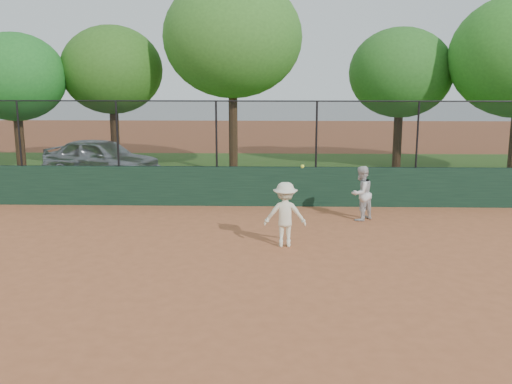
{
  "coord_description": "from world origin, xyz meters",
  "views": [
    {
      "loc": [
        1.18,
        -11.06,
        3.9
      ],
      "look_at": [
        0.8,
        2.2,
        1.2
      ],
      "focal_mm": 40.0,
      "sensor_mm": 36.0,
      "label": 1
    }
  ],
  "objects_px": {
    "tree_1": "(112,70)",
    "tree_2": "(232,38)",
    "tree_3": "(401,73)",
    "player_second": "(361,193)",
    "parked_car": "(101,158)",
    "tree_0": "(15,77)",
    "player_main": "(285,214)"
  },
  "relations": [
    {
      "from": "tree_2",
      "to": "tree_3",
      "type": "bearing_deg",
      "value": 11.14
    },
    {
      "from": "tree_0",
      "to": "tree_3",
      "type": "distance_m",
      "value": 15.45
    },
    {
      "from": "parked_car",
      "to": "player_second",
      "type": "relative_size",
      "value": 3.05
    },
    {
      "from": "parked_car",
      "to": "tree_3",
      "type": "xyz_separation_m",
      "value": [
        11.93,
        2.47,
        3.24
      ]
    },
    {
      "from": "player_second",
      "to": "tree_0",
      "type": "relative_size",
      "value": 0.27
    },
    {
      "from": "tree_1",
      "to": "tree_2",
      "type": "distance_m",
      "value": 5.19
    },
    {
      "from": "parked_car",
      "to": "tree_3",
      "type": "height_order",
      "value": "tree_3"
    },
    {
      "from": "player_main",
      "to": "tree_1",
      "type": "bearing_deg",
      "value": 122.63
    },
    {
      "from": "player_main",
      "to": "tree_3",
      "type": "height_order",
      "value": "tree_3"
    },
    {
      "from": "tree_0",
      "to": "parked_car",
      "type": "bearing_deg",
      "value": -9.64
    },
    {
      "from": "player_second",
      "to": "tree_1",
      "type": "height_order",
      "value": "tree_1"
    },
    {
      "from": "player_main",
      "to": "tree_0",
      "type": "height_order",
      "value": "tree_0"
    },
    {
      "from": "tree_1",
      "to": "player_main",
      "type": "bearing_deg",
      "value": -57.37
    },
    {
      "from": "tree_0",
      "to": "player_second",
      "type": "bearing_deg",
      "value": -29.09
    },
    {
      "from": "tree_0",
      "to": "player_main",
      "type": "bearing_deg",
      "value": -42.46
    },
    {
      "from": "parked_car",
      "to": "tree_0",
      "type": "bearing_deg",
      "value": 98.89
    },
    {
      "from": "parked_car",
      "to": "player_second",
      "type": "distance_m",
      "value": 11.09
    },
    {
      "from": "tree_3",
      "to": "parked_car",
      "type": "bearing_deg",
      "value": -168.28
    },
    {
      "from": "tree_1",
      "to": "tree_3",
      "type": "xyz_separation_m",
      "value": [
        11.86,
        0.64,
        -0.11
      ]
    },
    {
      "from": "parked_car",
      "to": "player_second",
      "type": "height_order",
      "value": "parked_car"
    },
    {
      "from": "tree_0",
      "to": "tree_3",
      "type": "height_order",
      "value": "tree_3"
    },
    {
      "from": "player_main",
      "to": "tree_0",
      "type": "xyz_separation_m",
      "value": [
        -10.35,
        9.47,
        3.1
      ]
    },
    {
      "from": "player_second",
      "to": "tree_3",
      "type": "bearing_deg",
      "value": -151.6
    },
    {
      "from": "player_main",
      "to": "tree_2",
      "type": "height_order",
      "value": "tree_2"
    },
    {
      "from": "parked_car",
      "to": "tree_3",
      "type": "distance_m",
      "value": 12.61
    },
    {
      "from": "parked_car",
      "to": "tree_1",
      "type": "xyz_separation_m",
      "value": [
        0.07,
        1.84,
        3.36
      ]
    },
    {
      "from": "tree_0",
      "to": "tree_2",
      "type": "bearing_deg",
      "value": 3.68
    },
    {
      "from": "tree_0",
      "to": "tree_2",
      "type": "distance_m",
      "value": 8.62
    },
    {
      "from": "player_second",
      "to": "tree_1",
      "type": "xyz_separation_m",
      "value": [
        -9.0,
        8.2,
        3.39
      ]
    },
    {
      "from": "tree_1",
      "to": "parked_car",
      "type": "bearing_deg",
      "value": -92.24
    },
    {
      "from": "tree_3",
      "to": "player_second",
      "type": "bearing_deg",
      "value": -107.87
    },
    {
      "from": "player_second",
      "to": "tree_0",
      "type": "bearing_deg",
      "value": -72.81
    }
  ]
}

